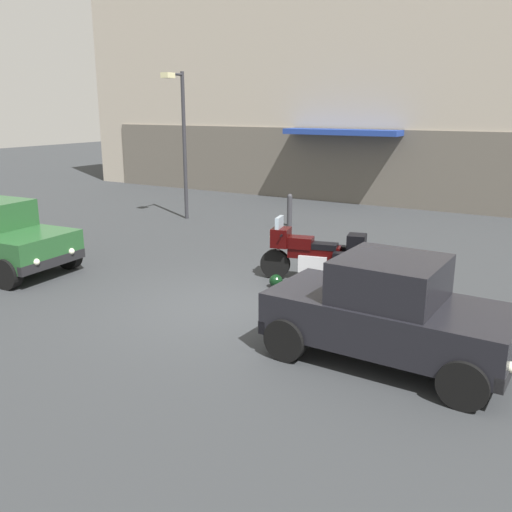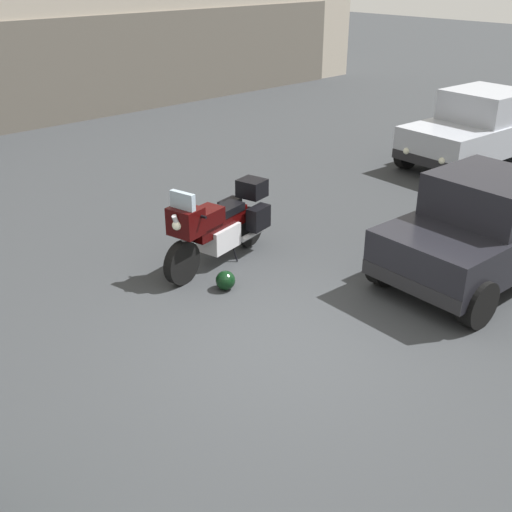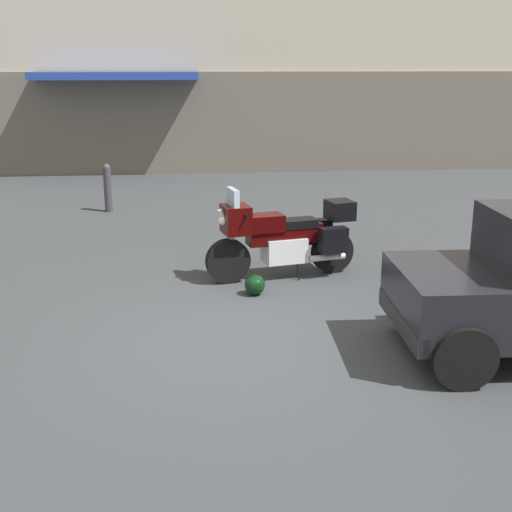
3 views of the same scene
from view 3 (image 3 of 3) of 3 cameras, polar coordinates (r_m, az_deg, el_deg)
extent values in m
plane|color=#2D3033|center=(7.70, -0.97, -7.19)|extent=(80.00, 80.00, 0.00)
cube|color=#5C564E|center=(19.24, -3.98, 11.16)|extent=(27.64, 0.12, 2.80)
cube|color=navy|center=(18.83, -11.87, 14.73)|extent=(4.40, 1.10, 0.20)
cylinder|color=black|center=(9.57, -2.38, -0.44)|extent=(0.66, 0.28, 0.64)
cylinder|color=black|center=(10.11, 6.48, 0.38)|extent=(0.66, 0.28, 0.64)
cylinder|color=#B7B7BC|center=(9.46, -2.30, 2.07)|extent=(0.33, 0.14, 0.68)
cube|color=#B7B7BC|center=(9.80, 2.40, 0.56)|extent=(0.67, 0.52, 0.36)
cube|color=black|center=(9.74, 2.41, 1.93)|extent=(1.13, 0.51, 0.28)
cube|color=black|center=(9.60, 0.75, 2.83)|extent=(0.58, 0.44, 0.24)
cube|color=black|center=(9.78, 3.52, 2.81)|extent=(0.61, 0.41, 0.12)
cube|color=black|center=(9.45, -1.72, 3.12)|extent=(0.45, 0.51, 0.40)
cube|color=#8C9EAD|center=(9.38, -1.97, 4.89)|extent=(0.16, 0.41, 0.28)
sphere|color=#EAEACC|center=(9.40, -2.78, 3.04)|extent=(0.14, 0.14, 0.14)
cylinder|color=black|center=(9.45, -1.26, 3.74)|extent=(0.17, 0.61, 0.04)
cylinder|color=#B7B7BC|center=(9.88, 6.06, -0.11)|extent=(0.56, 0.21, 0.09)
cube|color=black|center=(9.75, 6.57, 1.37)|extent=(0.43, 0.28, 0.36)
cube|color=black|center=(10.25, 5.27, 2.13)|extent=(0.43, 0.28, 0.36)
cube|color=black|center=(10.00, 7.12, 3.90)|extent=(0.44, 0.47, 0.28)
cylinder|color=black|center=(9.77, 3.57, -1.16)|extent=(0.05, 0.13, 0.29)
sphere|color=black|center=(9.11, -0.10, -2.47)|extent=(0.28, 0.28, 0.28)
cube|color=#8C9EAD|center=(7.39, 20.15, 1.15)|extent=(0.11, 1.33, 0.48)
cube|color=black|center=(7.31, 12.28, -5.30)|extent=(0.18, 1.56, 0.20)
cylinder|color=black|center=(8.12, 13.59, -3.95)|extent=(0.65, 0.24, 0.64)
cylinder|color=black|center=(6.83, 17.15, -8.17)|extent=(0.65, 0.24, 0.64)
cylinder|color=#333338|center=(14.53, -12.46, 5.50)|extent=(0.16, 0.16, 0.93)
sphere|color=#333338|center=(14.45, -12.57, 7.31)|extent=(0.16, 0.16, 0.16)
camera|label=1|loc=(6.10, 94.82, 4.02)|focal=38.98mm
camera|label=2|loc=(4.98, -68.81, 20.67)|focal=44.02mm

